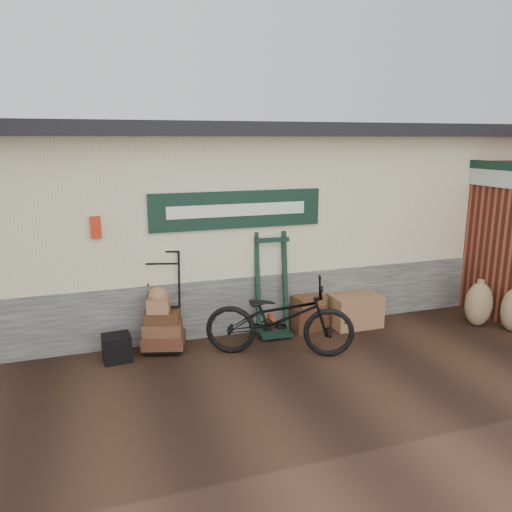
{
  "coord_description": "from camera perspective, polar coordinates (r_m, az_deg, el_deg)",
  "views": [
    {
      "loc": [
        -2.36,
        -6.03,
        2.97
      ],
      "look_at": [
        -0.03,
        0.9,
        1.25
      ],
      "focal_mm": 35.0,
      "sensor_mm": 36.0,
      "label": 1
    }
  ],
  "objects": [
    {
      "name": "porter_trolley",
      "position": [
        7.29,
        -10.56,
        -4.98
      ],
      "size": [
        0.83,
        0.71,
        1.43
      ],
      "primitive_type": null,
      "rotation": [
        0.0,
        0.0,
        -0.28
      ],
      "color": "black",
      "rests_on": "ground"
    },
    {
      "name": "wicker_hamper",
      "position": [
        8.28,
        11.26,
        -6.13
      ],
      "size": [
        0.78,
        0.51,
        0.51
      ],
      "primitive_type": "cube",
      "rotation": [
        0.0,
        0.0,
        0.0
      ],
      "color": "brown",
      "rests_on": "ground"
    },
    {
      "name": "ground",
      "position": [
        7.12,
        2.61,
        -11.39
      ],
      "size": [
        80.0,
        80.0,
        0.0
      ],
      "primitive_type": "plane",
      "color": "black",
      "rests_on": "ground"
    },
    {
      "name": "burlap_sack_left",
      "position": [
        8.86,
        24.1,
        -5.04
      ],
      "size": [
        0.46,
        0.39,
        0.72
      ],
      "primitive_type": "ellipsoid",
      "rotation": [
        0.0,
        0.0,
        -0.02
      ],
      "color": "#926A4E",
      "rests_on": "ground"
    },
    {
      "name": "black_trunk",
      "position": [
        7.17,
        -15.62,
        -10.09
      ],
      "size": [
        0.4,
        0.35,
        0.37
      ],
      "primitive_type": "cube",
      "rotation": [
        0.0,
        0.0,
        0.08
      ],
      "color": "black",
      "rests_on": "ground"
    },
    {
      "name": "station_building",
      "position": [
        9.18,
        -3.51,
        4.75
      ],
      "size": [
        14.4,
        4.1,
        3.2
      ],
      "color": "#4C4C47",
      "rests_on": "ground"
    },
    {
      "name": "bicycle",
      "position": [
        6.97,
        2.72,
        -6.6
      ],
      "size": [
        1.47,
        2.19,
        1.21
      ],
      "primitive_type": "imported",
      "rotation": [
        0.0,
        0.0,
        1.17
      ],
      "color": "black",
      "rests_on": "ground"
    },
    {
      "name": "green_barrow",
      "position": [
        7.66,
        1.89,
        -3.25
      ],
      "size": [
        0.61,
        0.52,
        1.58
      ],
      "primitive_type": null,
      "rotation": [
        0.0,
        0.0,
        -0.07
      ],
      "color": "black",
      "rests_on": "ground"
    },
    {
      "name": "suitcase_stack",
      "position": [
        8.04,
        5.87,
        -6.38
      ],
      "size": [
        0.7,
        0.53,
        0.55
      ],
      "primitive_type": null,
      "rotation": [
        0.0,
        0.0,
        0.24
      ],
      "color": "#371A11",
      "rests_on": "ground"
    },
    {
      "name": "brick_outbuilding",
      "position": [
        10.23,
        25.43,
        2.6
      ],
      "size": [
        1.71,
        4.51,
        2.62
      ],
      "color": "maroon",
      "rests_on": "ground"
    }
  ]
}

